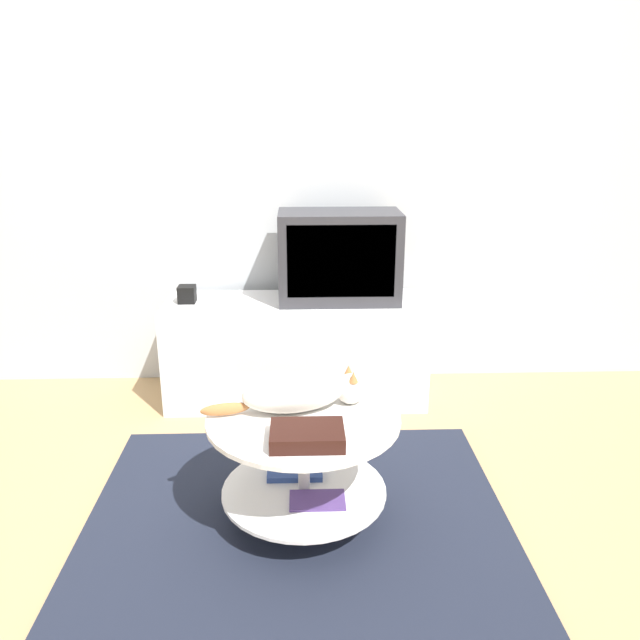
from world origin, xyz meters
TOP-DOWN VIEW (x-y plane):
  - ground_plane at (0.00, 0.00)m, footprint 12.00×12.00m
  - wall_back at (0.00, 1.47)m, footprint 8.00×0.05m
  - rug at (0.00, 0.00)m, footprint 1.61×1.43m
  - tv_stand at (-0.01, 1.15)m, footprint 1.37×0.46m
  - tv at (0.22, 1.17)m, footprint 0.62×0.33m
  - speaker at (-0.57, 1.16)m, footprint 0.09×0.09m
  - coffee_table at (0.02, 0.04)m, footprint 0.70×0.70m
  - dvd_box at (0.04, -0.15)m, footprint 0.25×0.17m
  - cat at (0.01, 0.10)m, footprint 0.61×0.27m

SIDE VIEW (x-z plane):
  - ground_plane at x=0.00m, z-range 0.00..0.00m
  - rug at x=0.00m, z-range 0.00..0.02m
  - tv_stand at x=-0.01m, z-range 0.00..0.55m
  - coffee_table at x=0.02m, z-range 0.08..0.52m
  - dvd_box at x=0.04m, z-range 0.45..0.51m
  - cat at x=0.01m, z-range 0.45..0.59m
  - speaker at x=-0.57m, z-range 0.55..0.64m
  - tv at x=0.22m, z-range 0.55..1.02m
  - wall_back at x=0.00m, z-range 0.00..2.60m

